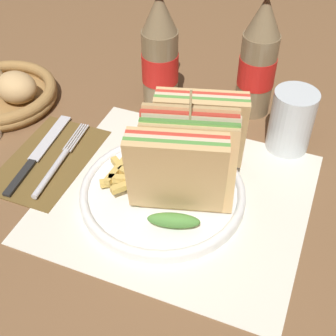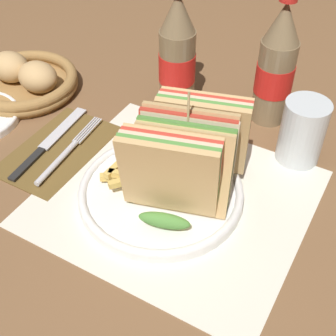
{
  "view_description": "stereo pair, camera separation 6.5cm",
  "coord_description": "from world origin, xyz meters",
  "px_view_note": "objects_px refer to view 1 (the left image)",
  "views": [
    {
      "loc": [
        0.19,
        -0.43,
        0.48
      ],
      "look_at": [
        0.02,
        0.01,
        0.04
      ],
      "focal_mm": 50.0,
      "sensor_mm": 36.0,
      "label": 1
    },
    {
      "loc": [
        0.25,
        -0.4,
        0.48
      ],
      "look_at": [
        0.02,
        0.01,
        0.04
      ],
      "focal_mm": 50.0,
      "sensor_mm": 36.0,
      "label": 2
    }
  ],
  "objects_px": {
    "club_sandwich": "(189,154)",
    "fork": "(57,165)",
    "knife": "(38,153)",
    "plate_main": "(163,192)",
    "bread_basket": "(2,92)",
    "coke_bottle_near": "(160,56)",
    "glass_near": "(291,121)",
    "coke_bottle_far": "(258,60)"
  },
  "relations": [
    {
      "from": "knife",
      "to": "coke_bottle_far",
      "type": "xyz_separation_m",
      "value": [
        0.28,
        0.24,
        0.09
      ]
    },
    {
      "from": "knife",
      "to": "plate_main",
      "type": "bearing_deg",
      "value": -7.64
    },
    {
      "from": "glass_near",
      "to": "coke_bottle_far",
      "type": "bearing_deg",
      "value": 134.76
    },
    {
      "from": "plate_main",
      "to": "coke_bottle_far",
      "type": "relative_size",
      "value": 1.02
    },
    {
      "from": "plate_main",
      "to": "knife",
      "type": "bearing_deg",
      "value": 177.26
    },
    {
      "from": "club_sandwich",
      "to": "knife",
      "type": "relative_size",
      "value": 1.01
    },
    {
      "from": "bread_basket",
      "to": "coke_bottle_far",
      "type": "bearing_deg",
      "value": 19.03
    },
    {
      "from": "coke_bottle_near",
      "to": "coke_bottle_far",
      "type": "distance_m",
      "value": 0.16
    },
    {
      "from": "fork",
      "to": "knife",
      "type": "height_order",
      "value": "fork"
    },
    {
      "from": "fork",
      "to": "coke_bottle_far",
      "type": "relative_size",
      "value": 0.76
    },
    {
      "from": "plate_main",
      "to": "glass_near",
      "type": "xyz_separation_m",
      "value": [
        0.14,
        0.18,
        0.04
      ]
    },
    {
      "from": "fork",
      "to": "glass_near",
      "type": "bearing_deg",
      "value": 25.29
    },
    {
      "from": "plate_main",
      "to": "knife",
      "type": "relative_size",
      "value": 1.2
    },
    {
      "from": "coke_bottle_near",
      "to": "bread_basket",
      "type": "relative_size",
      "value": 1.19
    },
    {
      "from": "knife",
      "to": "bread_basket",
      "type": "xyz_separation_m",
      "value": [
        -0.14,
        0.1,
        0.02
      ]
    },
    {
      "from": "plate_main",
      "to": "bread_basket",
      "type": "bearing_deg",
      "value": 162.39
    },
    {
      "from": "bread_basket",
      "to": "fork",
      "type": "bearing_deg",
      "value": -32.72
    },
    {
      "from": "plate_main",
      "to": "bread_basket",
      "type": "xyz_separation_m",
      "value": [
        -0.35,
        0.11,
        0.01
      ]
    },
    {
      "from": "knife",
      "to": "coke_bottle_far",
      "type": "relative_size",
      "value": 0.85
    },
    {
      "from": "fork",
      "to": "knife",
      "type": "distance_m",
      "value": 0.04
    },
    {
      "from": "knife",
      "to": "coke_bottle_far",
      "type": "distance_m",
      "value": 0.38
    },
    {
      "from": "coke_bottle_far",
      "to": "bread_basket",
      "type": "distance_m",
      "value": 0.44
    },
    {
      "from": "coke_bottle_far",
      "to": "glass_near",
      "type": "relative_size",
      "value": 2.26
    },
    {
      "from": "fork",
      "to": "coke_bottle_far",
      "type": "xyz_separation_m",
      "value": [
        0.23,
        0.26,
        0.09
      ]
    },
    {
      "from": "fork",
      "to": "coke_bottle_near",
      "type": "height_order",
      "value": "coke_bottle_near"
    },
    {
      "from": "fork",
      "to": "plate_main",
      "type": "bearing_deg",
      "value": -3.52
    },
    {
      "from": "plate_main",
      "to": "glass_near",
      "type": "height_order",
      "value": "glass_near"
    },
    {
      "from": "plate_main",
      "to": "coke_bottle_near",
      "type": "relative_size",
      "value": 1.02
    },
    {
      "from": "fork",
      "to": "bread_basket",
      "type": "xyz_separation_m",
      "value": [
        -0.18,
        0.12,
        0.01
      ]
    },
    {
      "from": "plate_main",
      "to": "bread_basket",
      "type": "relative_size",
      "value": 1.22
    },
    {
      "from": "bread_basket",
      "to": "coke_bottle_near",
      "type": "bearing_deg",
      "value": 19.93
    },
    {
      "from": "plate_main",
      "to": "fork",
      "type": "relative_size",
      "value": 1.34
    },
    {
      "from": "club_sandwich",
      "to": "fork",
      "type": "distance_m",
      "value": 0.21
    },
    {
      "from": "club_sandwich",
      "to": "bread_basket",
      "type": "bearing_deg",
      "value": 165.99
    },
    {
      "from": "club_sandwich",
      "to": "glass_near",
      "type": "relative_size",
      "value": 1.93
    },
    {
      "from": "knife",
      "to": "bread_basket",
      "type": "height_order",
      "value": "bread_basket"
    },
    {
      "from": "glass_near",
      "to": "fork",
      "type": "bearing_deg",
      "value": -149.81
    },
    {
      "from": "club_sandwich",
      "to": "fork",
      "type": "xyz_separation_m",
      "value": [
        -0.2,
        -0.02,
        -0.07
      ]
    },
    {
      "from": "plate_main",
      "to": "coke_bottle_far",
      "type": "distance_m",
      "value": 0.28
    },
    {
      "from": "club_sandwich",
      "to": "knife",
      "type": "bearing_deg",
      "value": -178.61
    },
    {
      "from": "club_sandwich",
      "to": "fork",
      "type": "relative_size",
      "value": 1.12
    },
    {
      "from": "plate_main",
      "to": "glass_near",
      "type": "relative_size",
      "value": 2.3
    }
  ]
}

